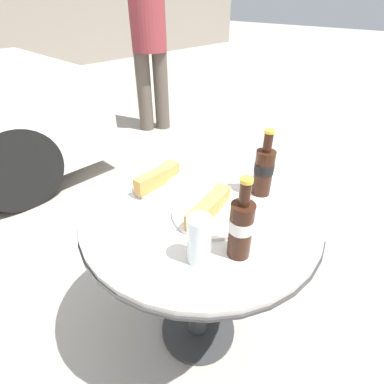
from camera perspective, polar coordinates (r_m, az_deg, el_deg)
The scene contains 8 objects.
ground_plane at distance 1.55m, azimuth 1.17°, elevation -24.68°, with size 30.00×30.00×0.00m, color #A8A093.
bistro_table at distance 1.11m, azimuth 1.51°, elevation -8.95°, with size 0.81×0.81×0.71m.
cola_bottle_left at distance 0.81m, azimuth 9.33°, elevation -6.54°, with size 0.07×0.07×0.25m.
cola_bottle_right at distance 1.08m, azimuth 13.51°, elevation 4.13°, with size 0.07×0.07×0.24m.
drinking_glass at distance 0.80m, azimuth 1.36°, elevation -9.38°, with size 0.07×0.07×0.14m.
lunch_plate_near at distance 1.13m, azimuth -6.30°, elevation 2.11°, with size 0.22×0.21×0.07m.
lunch_plate_far at distance 0.98m, azimuth 3.41°, elevation -3.59°, with size 0.26×0.26×0.07m.
pedestrian at distance 3.40m, azimuth -8.24°, elevation 27.43°, with size 0.35×0.35×1.72m.
Camera 1 is at (-0.61, -0.54, 1.32)m, focal length 28.00 mm.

